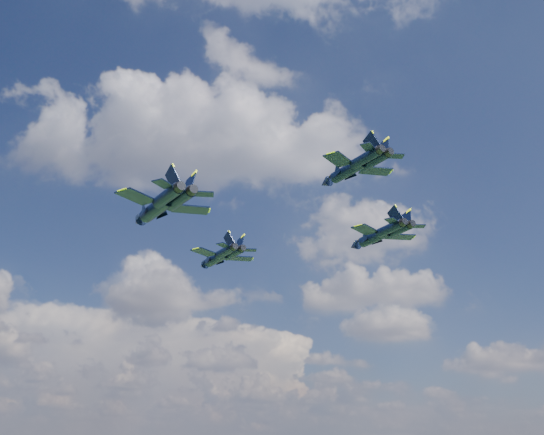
{
  "coord_description": "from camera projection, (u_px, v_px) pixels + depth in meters",
  "views": [
    {
      "loc": [
        -3.74,
        -87.33,
        30.83
      ],
      "look_at": [
        -5.62,
        1.28,
        64.61
      ],
      "focal_mm": 40.0,
      "sensor_mm": 36.0,
      "label": 1
    }
  ],
  "objects": [
    {
      "name": "jet_lead",
      "position": [
        216.0,
        258.0,
        113.91
      ],
      "size": [
        12.41,
        15.68,
        3.9
      ],
      "rotation": [
        0.0,
        0.0,
        0.59
      ],
      "color": "black"
    },
    {
      "name": "jet_left",
      "position": [
        155.0,
        209.0,
        86.63
      ],
      "size": [
        14.28,
        17.19,
        4.34
      ],
      "rotation": [
        0.0,
        0.0,
        0.63
      ],
      "color": "black"
    },
    {
      "name": "jet_slot",
      "position": [
        346.0,
        171.0,
        79.05
      ],
      "size": [
        10.53,
        13.18,
        3.28
      ],
      "rotation": [
        0.0,
        0.0,
        0.59
      ],
      "color": "black"
    },
    {
      "name": "jet_right",
      "position": [
        373.0,
        237.0,
        107.46
      ],
      "size": [
        12.48,
        16.61,
        4.06
      ],
      "rotation": [
        0.0,
        0.0,
        0.53
      ],
      "color": "black"
    }
  ]
}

